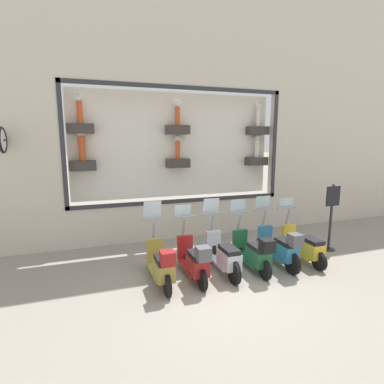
{
  "coord_description": "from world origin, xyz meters",
  "views": [
    {
      "loc": [
        -5.42,
        2.6,
        3.1
      ],
      "look_at": [
        2.04,
        0.09,
        1.72
      ],
      "focal_mm": 28.0,
      "sensor_mm": 36.0,
      "label": 1
    }
  ],
  "objects_px": {
    "scooter_teal_1": "(280,248)",
    "shop_sign_post": "(331,215)",
    "scooter_olive_5": "(161,264)",
    "scooter_green_2": "(254,252)",
    "scooter_red_4": "(194,260)",
    "scooter_silver_3": "(224,255)",
    "scooter_yellow_0": "(304,246)"
  },
  "relations": [
    {
      "from": "scooter_red_4",
      "to": "scooter_olive_5",
      "type": "relative_size",
      "value": 1.0
    },
    {
      "from": "scooter_yellow_0",
      "to": "scooter_teal_1",
      "type": "bearing_deg",
      "value": 93.93
    },
    {
      "from": "scooter_olive_5",
      "to": "shop_sign_post",
      "type": "xyz_separation_m",
      "value": [
        0.51,
        -4.98,
        0.57
      ]
    },
    {
      "from": "scooter_red_4",
      "to": "shop_sign_post",
      "type": "distance_m",
      "value": 4.3
    },
    {
      "from": "shop_sign_post",
      "to": "scooter_olive_5",
      "type": "bearing_deg",
      "value": 95.87
    },
    {
      "from": "scooter_silver_3",
      "to": "scooter_teal_1",
      "type": "bearing_deg",
      "value": -92.34
    },
    {
      "from": "scooter_teal_1",
      "to": "scooter_silver_3",
      "type": "xyz_separation_m",
      "value": [
        0.06,
        1.5,
        -0.04
      ]
    },
    {
      "from": "scooter_silver_3",
      "to": "shop_sign_post",
      "type": "relative_size",
      "value": 0.96
    },
    {
      "from": "shop_sign_post",
      "to": "scooter_silver_3",
      "type": "bearing_deg",
      "value": 97.23
    },
    {
      "from": "scooter_red_4",
      "to": "scooter_teal_1",
      "type": "bearing_deg",
      "value": -89.67
    },
    {
      "from": "scooter_yellow_0",
      "to": "scooter_green_2",
      "type": "distance_m",
      "value": 1.5
    },
    {
      "from": "scooter_yellow_0",
      "to": "scooter_green_2",
      "type": "xyz_separation_m",
      "value": [
        -0.06,
        1.5,
        0.04
      ]
    },
    {
      "from": "scooter_red_4",
      "to": "scooter_silver_3",
      "type": "bearing_deg",
      "value": -84.36
    },
    {
      "from": "scooter_green_2",
      "to": "shop_sign_post",
      "type": "bearing_deg",
      "value": -79.31
    },
    {
      "from": "scooter_yellow_0",
      "to": "scooter_silver_3",
      "type": "xyz_separation_m",
      "value": [
        0.01,
        2.24,
        0.03
      ]
    },
    {
      "from": "scooter_silver_3",
      "to": "scooter_olive_5",
      "type": "xyz_separation_m",
      "value": [
        -0.07,
        1.5,
        0.02
      ]
    },
    {
      "from": "scooter_red_4",
      "to": "shop_sign_post",
      "type": "relative_size",
      "value": 0.95
    },
    {
      "from": "scooter_teal_1",
      "to": "scooter_red_4",
      "type": "xyz_separation_m",
      "value": [
        -0.01,
        2.24,
        -0.02
      ]
    },
    {
      "from": "scooter_silver_3",
      "to": "shop_sign_post",
      "type": "height_order",
      "value": "shop_sign_post"
    },
    {
      "from": "scooter_yellow_0",
      "to": "scooter_silver_3",
      "type": "distance_m",
      "value": 2.24
    },
    {
      "from": "scooter_olive_5",
      "to": "scooter_red_4",
      "type": "bearing_deg",
      "value": -90.33
    },
    {
      "from": "scooter_teal_1",
      "to": "scooter_silver_3",
      "type": "height_order",
      "value": "scooter_silver_3"
    },
    {
      "from": "scooter_teal_1",
      "to": "scooter_olive_5",
      "type": "relative_size",
      "value": 1.01
    },
    {
      "from": "scooter_teal_1",
      "to": "scooter_green_2",
      "type": "height_order",
      "value": "scooter_teal_1"
    },
    {
      "from": "scooter_yellow_0",
      "to": "scooter_red_4",
      "type": "height_order",
      "value": "scooter_red_4"
    },
    {
      "from": "scooter_green_2",
      "to": "scooter_teal_1",
      "type": "bearing_deg",
      "value": -89.0
    },
    {
      "from": "scooter_teal_1",
      "to": "shop_sign_post",
      "type": "xyz_separation_m",
      "value": [
        0.5,
        -1.99,
        0.55
      ]
    },
    {
      "from": "scooter_teal_1",
      "to": "shop_sign_post",
      "type": "distance_m",
      "value": 2.12
    },
    {
      "from": "shop_sign_post",
      "to": "scooter_green_2",
      "type": "bearing_deg",
      "value": 100.69
    },
    {
      "from": "scooter_teal_1",
      "to": "scooter_olive_5",
      "type": "bearing_deg",
      "value": 90.17
    },
    {
      "from": "scooter_silver_3",
      "to": "scooter_red_4",
      "type": "bearing_deg",
      "value": 95.64
    },
    {
      "from": "scooter_silver_3",
      "to": "scooter_olive_5",
      "type": "height_order",
      "value": "scooter_olive_5"
    }
  ]
}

